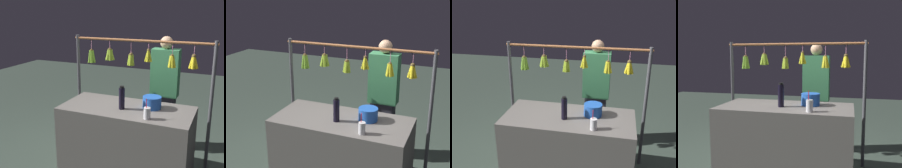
# 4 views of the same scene
# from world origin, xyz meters

# --- Properties ---
(market_counter) EXTENTS (1.57, 0.74, 0.86)m
(market_counter) POSITION_xyz_m (0.00, 0.00, 0.43)
(market_counter) COLOR #66605B
(market_counter) RESTS_ON ground
(display_rack) EXTENTS (1.90, 0.12, 1.65)m
(display_rack) POSITION_xyz_m (0.04, -0.47, 1.18)
(display_rack) COLOR #4C4C51
(display_rack) RESTS_ON ground
(water_bottle) EXTENTS (0.07, 0.07, 0.28)m
(water_bottle) POSITION_xyz_m (0.04, 0.07, 0.99)
(water_bottle) COLOR black
(water_bottle) RESTS_ON market_counter
(blue_bucket) EXTENTS (0.22, 0.22, 0.15)m
(blue_bucket) POSITION_xyz_m (-0.28, -0.10, 0.93)
(blue_bucket) COLOR blue
(blue_bucket) RESTS_ON market_counter
(drink_cup) EXTENTS (0.07, 0.07, 0.23)m
(drink_cup) POSITION_xyz_m (-0.33, 0.25, 0.93)
(drink_cup) COLOR silver
(drink_cup) RESTS_ON market_counter
(vendor_person) EXTENTS (0.39, 0.21, 1.63)m
(vendor_person) POSITION_xyz_m (-0.24, -0.91, 0.81)
(vendor_person) COLOR #2D2D38
(vendor_person) RESTS_ON ground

